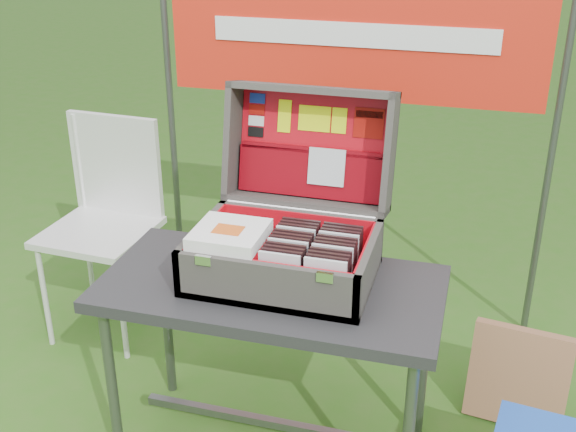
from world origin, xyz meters
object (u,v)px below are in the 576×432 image
(table, at_px, (272,371))
(cardboard_box, at_px, (518,377))
(chair, at_px, (99,235))
(suitcase, at_px, (288,195))

(table, distance_m, cardboard_box, 0.95)
(table, height_order, chair, chair)
(table, xyz_separation_m, chair, (-0.96, 0.55, 0.13))
(chair, xyz_separation_m, cardboard_box, (1.79, -0.13, -0.29))
(table, distance_m, chair, 1.11)
(suitcase, height_order, chair, suitcase)
(suitcase, distance_m, chair, 1.19)
(suitcase, relative_size, cardboard_box, 1.54)
(table, xyz_separation_m, cardboard_box, (0.83, 0.42, -0.16))
(suitcase, bearing_deg, cardboard_box, 21.46)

